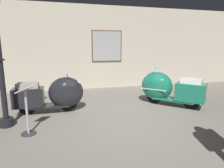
{
  "coord_description": "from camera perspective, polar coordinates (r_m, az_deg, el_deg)",
  "views": [
    {
      "loc": [
        -1.25,
        -3.77,
        1.68
      ],
      "look_at": [
        0.04,
        1.3,
        0.67
      ],
      "focal_mm": 30.59,
      "sensor_mm": 36.0,
      "label": 1
    }
  ],
  "objects": [
    {
      "name": "info_stanchion",
      "position": [
        4.07,
        -24.03,
        -8.48
      ],
      "size": [
        0.35,
        0.39,
        0.96
      ],
      "color": "#333338",
      "rests_on": "ground"
    },
    {
      "name": "scooter_0",
      "position": [
        5.15,
        -16.65,
        -2.97
      ],
      "size": [
        1.74,
        0.57,
        1.06
      ],
      "rotation": [
        0.0,
        0.0,
        0.01
      ],
      "color": "black",
      "rests_on": "ground"
    },
    {
      "name": "lamppost",
      "position": [
        4.51,
        -30.46,
        5.4
      ],
      "size": [
        0.28,
        0.28,
        2.69
      ],
      "color": "black",
      "rests_on": "ground"
    },
    {
      "name": "showroom_back_wall",
      "position": [
        7.91,
        -5.24,
        10.7
      ],
      "size": [
        18.0,
        0.24,
        3.31
      ],
      "color": "#BCB29E",
      "rests_on": "ground"
    },
    {
      "name": "scooter_1",
      "position": [
        5.78,
        15.92,
        -1.22
      ],
      "size": [
        1.62,
        1.66,
        1.11
      ],
      "rotation": [
        0.0,
        0.0,
        2.33
      ],
      "color": "black",
      "rests_on": "ground"
    },
    {
      "name": "ground_plane",
      "position": [
        4.32,
        3.84,
        -11.99
      ],
      "size": [
        60.0,
        60.0,
        0.0
      ],
      "primitive_type": "plane",
      "color": "slate"
    }
  ]
}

